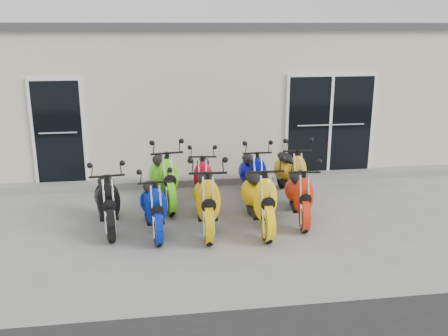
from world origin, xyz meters
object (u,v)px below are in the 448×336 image
at_px(scooter_back_yellow, 291,166).
at_px(scooter_front_blue, 153,198).
at_px(scooter_front_orange_a, 207,190).
at_px(scooter_back_blue, 253,168).
at_px(scooter_back_green, 164,170).
at_px(scooter_front_red, 300,187).
at_px(scooter_back_red, 203,171).
at_px(scooter_front_orange_b, 259,189).
at_px(scooter_front_black, 107,192).

bearing_deg(scooter_back_yellow, scooter_front_blue, -154.20).
bearing_deg(scooter_front_orange_a, scooter_back_blue, 56.97).
relative_size(scooter_front_blue, scooter_back_green, 0.89).
bearing_deg(scooter_front_red, scooter_front_orange_a, -166.43).
relative_size(scooter_front_blue, scooter_back_yellow, 0.94).
relative_size(scooter_front_red, scooter_back_green, 0.89).
xyz_separation_m(scooter_front_blue, scooter_back_red, (0.97, 1.46, -0.01)).
bearing_deg(scooter_front_red, scooter_back_red, 147.84).
xyz_separation_m(scooter_back_green, scooter_back_blue, (1.73, 0.07, -0.05)).
bearing_deg(scooter_front_orange_a, scooter_front_red, 10.18).
relative_size(scooter_front_orange_b, scooter_back_red, 1.14).
height_order(scooter_front_black, scooter_back_yellow, scooter_back_yellow).
xyz_separation_m(scooter_front_orange_a, scooter_back_red, (0.09, 1.46, -0.09)).
bearing_deg(scooter_front_black, scooter_back_green, 40.06).
xyz_separation_m(scooter_front_blue, scooter_back_yellow, (2.70, 1.39, 0.04)).
bearing_deg(scooter_front_orange_a, scooter_front_black, 174.04).
height_order(scooter_front_orange_b, scooter_back_green, scooter_back_green).
distance_m(scooter_front_blue, scooter_front_orange_a, 0.89).
distance_m(scooter_front_orange_a, scooter_back_red, 1.46).
relative_size(scooter_back_red, scooter_back_blue, 0.95).
height_order(scooter_front_blue, scooter_front_orange_a, scooter_front_orange_a).
bearing_deg(scooter_front_black, scooter_front_orange_b, -15.25).
xyz_separation_m(scooter_front_blue, scooter_front_orange_b, (1.75, -0.05, 0.08)).
relative_size(scooter_front_orange_b, scooter_front_red, 1.12).
bearing_deg(scooter_front_black, scooter_back_yellow, 10.20).
relative_size(scooter_front_black, scooter_front_red, 1.05).
xyz_separation_m(scooter_front_black, scooter_back_green, (0.97, 1.06, 0.04)).
height_order(scooter_front_black, scooter_front_red, scooter_front_black).
bearing_deg(scooter_front_red, scooter_front_orange_b, -155.88).
distance_m(scooter_front_black, scooter_back_green, 1.44).
distance_m(scooter_front_blue, scooter_back_green, 1.36).
distance_m(scooter_front_black, scooter_front_orange_b, 2.53).
xyz_separation_m(scooter_front_orange_a, scooter_back_green, (-0.67, 1.35, -0.00)).
bearing_deg(scooter_front_orange_a, scooter_back_red, 90.44).
height_order(scooter_back_green, scooter_back_yellow, scooter_back_green).
xyz_separation_m(scooter_back_green, scooter_back_red, (0.76, 0.11, -0.08)).
bearing_deg(scooter_front_black, scooter_front_red, -9.40).
relative_size(scooter_back_blue, scooter_back_yellow, 0.98).
relative_size(scooter_front_black, scooter_front_orange_b, 0.94).
distance_m(scooter_front_orange_a, scooter_back_blue, 1.77).
bearing_deg(scooter_back_red, scooter_back_blue, 3.96).
bearing_deg(scooter_back_yellow, scooter_front_black, -163.65).
height_order(scooter_back_blue, scooter_back_yellow, scooter_back_yellow).
relative_size(scooter_front_orange_b, scooter_back_green, 1.00).
distance_m(scooter_front_blue, scooter_front_red, 2.53).
height_order(scooter_front_orange_b, scooter_back_blue, scooter_front_orange_b).
distance_m(scooter_front_blue, scooter_front_orange_b, 1.75).
distance_m(scooter_back_red, scooter_back_yellow, 1.73).
distance_m(scooter_front_red, scooter_back_green, 2.59).
xyz_separation_m(scooter_front_orange_a, scooter_back_yellow, (1.82, 1.40, -0.04)).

